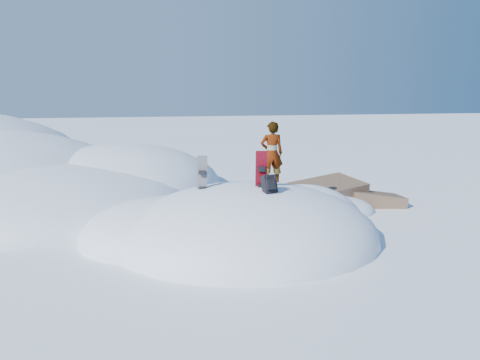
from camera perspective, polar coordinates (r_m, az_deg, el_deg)
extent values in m
plane|color=white|center=(12.47, 1.04, -7.38)|extent=(120.00, 120.00, 0.00)
ellipsoid|color=white|center=(12.47, 1.04, -7.38)|extent=(7.00, 6.00, 3.00)
ellipsoid|color=white|center=(12.76, -9.33, -7.10)|extent=(4.40, 4.00, 2.20)
ellipsoid|color=white|center=(13.69, 7.67, -5.80)|extent=(3.60, 3.20, 2.50)
ellipsoid|color=white|center=(17.32, -22.73, -3.02)|extent=(10.00, 9.00, 2.80)
ellipsoid|color=white|center=(19.45, -14.15, -1.04)|extent=(8.00, 8.00, 3.60)
ellipsoid|color=white|center=(16.27, -21.63, -3.80)|extent=(6.00, 5.00, 1.80)
cube|color=brown|center=(16.64, 10.54, -2.53)|extent=(2.82, 2.41, 1.62)
cube|color=brown|center=(17.01, 16.03, -3.17)|extent=(2.16, 1.80, 1.33)
cube|color=brown|center=(17.97, 10.84, -1.87)|extent=(2.08, 2.01, 1.10)
ellipsoid|color=white|center=(15.62, 10.56, -3.79)|extent=(3.20, 2.40, 1.00)
cube|color=#AA091F|center=(11.93, 2.58, -0.05)|extent=(0.32, 0.27, 1.55)
cube|color=black|center=(11.82, 2.66, 1.37)|extent=(0.20, 0.15, 0.14)
cube|color=black|center=(11.90, 2.64, -0.84)|extent=(0.20, 0.15, 0.14)
cube|color=black|center=(12.16, -4.66, -0.35)|extent=(0.34, 0.35, 1.40)
cube|color=black|center=(12.05, -4.64, 0.93)|extent=(0.20, 0.16, 0.13)
cube|color=black|center=(12.13, -4.61, -1.06)|extent=(0.20, 0.16, 0.13)
cube|color=black|center=(11.51, 3.57, -0.52)|extent=(0.40, 0.42, 0.50)
cube|color=black|center=(11.38, 3.76, -0.56)|extent=(0.26, 0.22, 0.27)
cylinder|color=black|center=(11.35, 3.25, -0.06)|extent=(0.04, 0.18, 0.33)
cylinder|color=black|center=(11.40, 4.23, -0.03)|extent=(0.04, 0.18, 0.33)
cube|color=black|center=(11.23, -10.90, -9.17)|extent=(0.65, 0.47, 0.17)
cube|color=black|center=(11.39, -9.48, -8.43)|extent=(0.41, 0.37, 0.11)
imported|color=slate|center=(13.18, 3.89, 3.27)|extent=(0.67, 0.46, 1.78)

